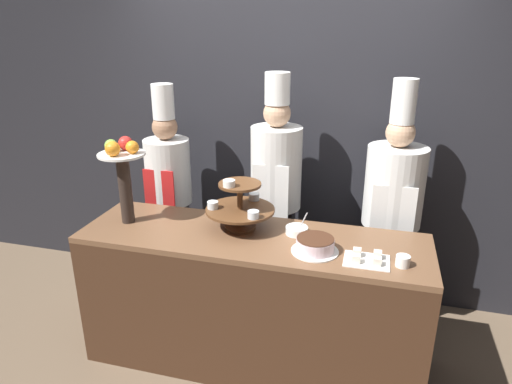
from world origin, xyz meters
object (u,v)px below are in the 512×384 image
(cup_white, at_px, (403,261))
(serving_bowl_far, at_px, (297,230))
(chef_center_left, at_px, (276,188))
(chef_center_right, at_px, (392,207))
(cake_square_tray, at_px, (367,259))
(cake_round, at_px, (315,245))
(fruit_pedestal, at_px, (123,167))
(tiered_stand, at_px, (240,205))
(chef_left, at_px, (169,188))

(cup_white, relative_size, serving_bowl_far, 0.51)
(chef_center_left, bearing_deg, chef_center_right, 0.00)
(chef_center_right, bearing_deg, serving_bowl_far, -136.91)
(cup_white, height_order, chef_center_right, chef_center_right)
(chef_center_left, bearing_deg, cake_square_tray, -48.35)
(cake_round, bearing_deg, serving_bowl_far, 124.92)
(fruit_pedestal, distance_m, serving_bowl_far, 1.15)
(tiered_stand, relative_size, chef_center_left, 0.24)
(chef_center_left, bearing_deg, fruit_pedestal, -142.89)
(fruit_pedestal, xyz_separation_m, cake_round, (1.24, -0.10, -0.33))
(cake_square_tray, bearing_deg, fruit_pedestal, 175.01)
(fruit_pedestal, bearing_deg, cake_round, -4.47)
(cake_round, distance_m, chef_center_right, 0.85)
(cake_round, xyz_separation_m, chef_left, (-1.25, 0.73, -0.03))
(fruit_pedestal, height_order, chef_left, chef_left)
(fruit_pedestal, height_order, cup_white, fruit_pedestal)
(fruit_pedestal, distance_m, cup_white, 1.75)
(fruit_pedestal, bearing_deg, chef_left, 91.07)
(cake_square_tray, relative_size, chef_center_right, 0.14)
(tiered_stand, bearing_deg, chef_left, 144.13)
(chef_left, bearing_deg, cake_square_tray, -26.60)
(cup_white, bearing_deg, chef_center_right, 93.62)
(chef_left, height_order, chef_center_right, chef_center_right)
(chef_left, bearing_deg, cake_round, -30.42)
(fruit_pedestal, relative_size, chef_center_right, 0.31)
(tiered_stand, relative_size, fruit_pedestal, 0.78)
(cake_round, bearing_deg, cake_square_tray, -7.21)
(cake_square_tray, height_order, chef_left, chef_left)
(tiered_stand, xyz_separation_m, cup_white, (0.98, -0.24, -0.12))
(cake_round, xyz_separation_m, cup_white, (0.48, -0.04, -0.01))
(chef_left, bearing_deg, chef_center_right, -0.00)
(serving_bowl_far, xyz_separation_m, chef_center_right, (0.57, 0.53, 0.01))
(cake_round, relative_size, cake_square_tray, 1.10)
(chef_left, distance_m, chef_center_left, 0.86)
(tiered_stand, distance_m, chef_center_right, 1.08)
(cake_round, xyz_separation_m, serving_bowl_far, (-0.14, 0.20, -0.02))
(chef_center_right, bearing_deg, chef_center_left, -180.00)
(fruit_pedestal, relative_size, cake_square_tray, 2.26)
(tiered_stand, distance_m, cake_square_tray, 0.84)
(tiered_stand, xyz_separation_m, cake_square_tray, (0.79, -0.23, -0.14))
(cake_square_tray, bearing_deg, cup_white, -1.17)
(chef_center_left, bearing_deg, tiered_stand, -101.39)
(fruit_pedestal, height_order, chef_center_right, chef_center_right)
(cake_square_tray, bearing_deg, chef_center_right, 79.85)
(fruit_pedestal, distance_m, chef_center_right, 1.81)
(fruit_pedestal, distance_m, chef_left, 0.73)
(cake_round, relative_size, chef_left, 0.16)
(cake_round, bearing_deg, cup_white, -4.85)
(cake_round, xyz_separation_m, chef_center_right, (0.43, 0.73, -0.01))
(chef_center_right, bearing_deg, fruit_pedestal, -159.07)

